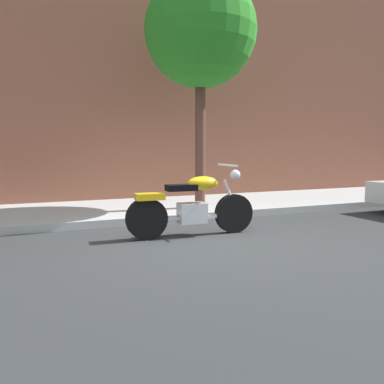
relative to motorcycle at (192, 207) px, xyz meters
name	(u,v)px	position (x,y,z in m)	size (l,w,h in m)	color
ground_plane	(206,241)	(0.06, -0.40, -0.46)	(60.00, 60.00, 0.00)	#303335
sidewalk	(149,209)	(0.06, 2.60, -0.39)	(19.12, 2.85, 0.14)	#ABABAB
building_facade	(128,43)	(0.06, 4.27, 3.58)	(19.12, 0.50, 8.08)	brown
motorcycle	(192,207)	(0.00, 0.00, 0.00)	(2.13, 0.70, 1.14)	black
street_tree	(200,32)	(0.99, 1.92, 3.32)	(2.32, 2.32, 4.97)	brown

